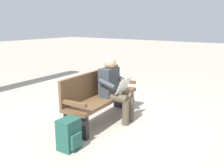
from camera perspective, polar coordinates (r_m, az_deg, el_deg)
The scene contains 4 objects.
ground_plane at distance 4.65m, azimuth -1.99°, elevation -8.30°, with size 40.00×40.00×0.00m, color #A89E8E.
bench_near at distance 4.53m, azimuth -2.80°, elevation -2.75°, with size 1.83×0.63×0.90m.
person_seated at distance 4.47m, azimuth 0.55°, elevation -0.71°, with size 0.59×0.60×1.18m.
backpack at distance 3.62m, azimuth -9.82°, elevation -11.37°, with size 0.30×0.29×0.45m.
Camera 1 is at (3.43, 2.61, 1.76)m, focal length 39.80 mm.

